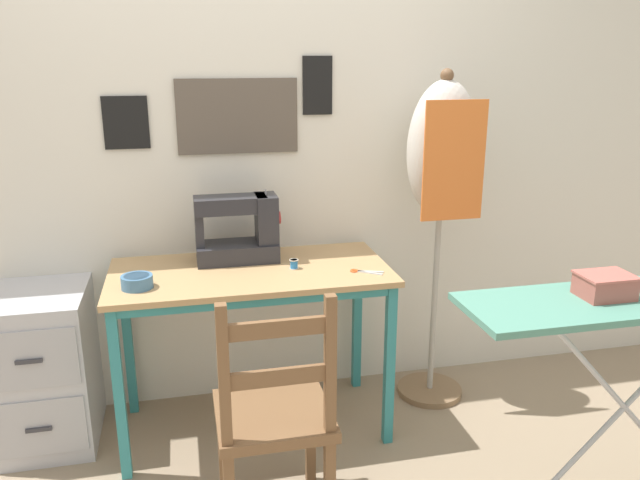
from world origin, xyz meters
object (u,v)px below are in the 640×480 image
(sewing_machine, at_px, (242,230))
(fabric_bowl, at_px, (137,281))
(thread_spool_near_machine, at_px, (294,264))
(wooden_chair, at_px, (274,417))
(ironing_board, at_px, (640,307))
(storage_box, at_px, (605,285))
(scissors, at_px, (362,271))
(dress_form, at_px, (442,167))
(filing_cabinet, at_px, (45,368))

(sewing_machine, xyz_separation_m, fabric_bowl, (-0.44, -0.26, -0.11))
(thread_spool_near_machine, distance_m, wooden_chair, 0.72)
(ironing_board, xyz_separation_m, storage_box, (-0.14, 0.02, 0.09))
(storage_box, bearing_deg, scissors, 134.86)
(wooden_chair, relative_size, dress_form, 0.58)
(dress_form, bearing_deg, storage_box, -76.02)
(storage_box, bearing_deg, dress_form, 103.98)
(fabric_bowl, bearing_deg, filing_cabinet, 152.41)
(dress_form, relative_size, storage_box, 8.87)
(scissors, distance_m, ironing_board, 1.05)
(fabric_bowl, bearing_deg, dress_form, 8.97)
(fabric_bowl, height_order, wooden_chair, wooden_chair)
(dress_form, bearing_deg, scissors, -152.75)
(dress_form, bearing_deg, fabric_bowl, -171.03)
(thread_spool_near_machine, relative_size, dress_form, 0.03)
(sewing_machine, distance_m, scissors, 0.56)
(sewing_machine, relative_size, ironing_board, 0.29)
(thread_spool_near_machine, bearing_deg, sewing_machine, 140.38)
(filing_cabinet, xyz_separation_m, dress_form, (1.78, -0.01, 0.81))
(scissors, height_order, dress_form, dress_form)
(thread_spool_near_machine, bearing_deg, wooden_chair, -107.26)
(fabric_bowl, distance_m, filing_cabinet, 0.66)
(fabric_bowl, relative_size, thread_spool_near_machine, 3.01)
(wooden_chair, relative_size, ironing_board, 0.72)
(sewing_machine, distance_m, filing_cabinet, 1.03)
(sewing_machine, height_order, wooden_chair, sewing_machine)
(filing_cabinet, xyz_separation_m, ironing_board, (2.14, -0.92, 0.46))
(filing_cabinet, bearing_deg, dress_form, -0.33)
(thread_spool_near_machine, xyz_separation_m, storage_box, (0.93, -0.77, 0.11))
(fabric_bowl, relative_size, dress_form, 0.08)
(thread_spool_near_machine, height_order, wooden_chair, wooden_chair)
(thread_spool_near_machine, height_order, filing_cabinet, thread_spool_near_machine)
(thread_spool_near_machine, distance_m, filing_cabinet, 1.16)
(wooden_chair, xyz_separation_m, ironing_board, (1.26, -0.18, 0.37))
(fabric_bowl, relative_size, ironing_board, 0.10)
(ironing_board, bearing_deg, dress_form, 111.74)
(storage_box, bearing_deg, sewing_machine, 140.44)
(thread_spool_near_machine, bearing_deg, fabric_bowl, -171.83)
(scissors, relative_size, ironing_board, 0.11)
(fabric_bowl, distance_m, scissors, 0.91)
(sewing_machine, xyz_separation_m, filing_cabinet, (-0.87, -0.04, -0.55))
(filing_cabinet, bearing_deg, fabric_bowl, -27.59)
(filing_cabinet, height_order, ironing_board, ironing_board)
(wooden_chair, bearing_deg, fabric_bowl, 131.72)
(scissors, bearing_deg, sewing_machine, 150.04)
(fabric_bowl, height_order, storage_box, storage_box)
(sewing_machine, xyz_separation_m, scissors, (0.47, -0.27, -0.14))
(fabric_bowl, xyz_separation_m, storage_box, (1.57, -0.68, 0.10))
(scissors, distance_m, thread_spool_near_machine, 0.29)
(wooden_chair, distance_m, dress_form, 1.36)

